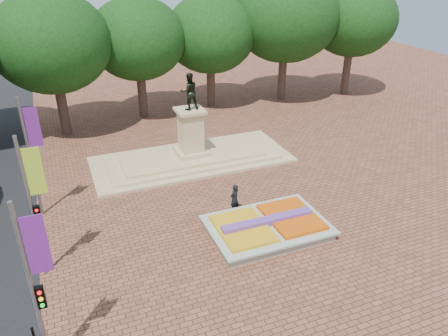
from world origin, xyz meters
The scene contains 7 objects.
ground centered at (0.00, 0.00, 0.00)m, with size 90.00×90.00×0.00m, color brown.
flower_bed centered at (1.03, -2.00, 0.38)m, with size 6.30×4.30×0.91m.
monument centered at (0.00, 8.00, 0.88)m, with size 14.00×6.00×6.40m.
tree_row_back centered at (2.33, 18.00, 6.67)m, with size 44.80×8.80×10.43m.
banner_poles centered at (-10.08, -1.31, 3.88)m, with size 0.88×11.17×7.00m.
bollard_row centered at (-10.70, -1.50, 0.53)m, with size 0.12×13.12×0.98m.
pedestrian centered at (0.14, 0.50, 0.92)m, with size 0.67×0.44×1.83m, color black.
Camera 1 is at (-8.43, -19.19, 13.73)m, focal length 35.00 mm.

